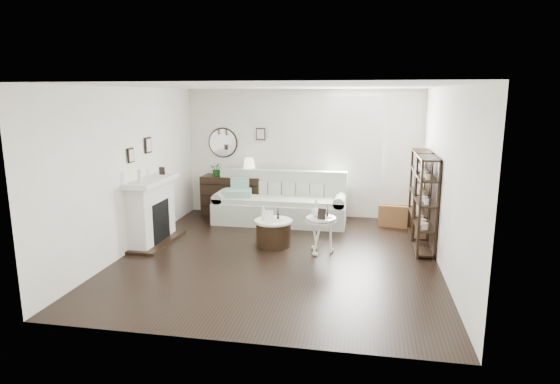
% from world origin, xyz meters
% --- Properties ---
extents(room, '(5.50, 5.50, 5.50)m').
position_xyz_m(room, '(0.73, 2.70, 1.60)').
color(room, black).
rests_on(room, ground).
extents(fireplace, '(0.50, 1.40, 1.84)m').
position_xyz_m(fireplace, '(-2.32, 0.30, 0.54)').
color(fireplace, silver).
rests_on(fireplace, ground).
extents(shelf_unit_far, '(0.30, 0.80, 1.60)m').
position_xyz_m(shelf_unit_far, '(2.33, 1.55, 0.80)').
color(shelf_unit_far, black).
rests_on(shelf_unit_far, ground).
extents(shelf_unit_near, '(0.30, 0.80, 1.60)m').
position_xyz_m(shelf_unit_near, '(2.33, 0.65, 0.80)').
color(shelf_unit_near, black).
rests_on(shelf_unit_near, ground).
extents(sofa, '(2.67, 0.92, 1.04)m').
position_xyz_m(sofa, '(-0.35, 2.08, 0.34)').
color(sofa, '#B8C1AC').
rests_on(sofa, ground).
extents(quilt, '(0.62, 0.53, 0.14)m').
position_xyz_m(quilt, '(-1.22, 1.95, 0.60)').
color(quilt, '#289570').
rests_on(quilt, sofa).
extents(suitcase, '(0.68, 0.31, 0.43)m').
position_xyz_m(suitcase, '(1.96, 2.13, 0.22)').
color(suitcase, brown).
rests_on(suitcase, ground).
extents(dresser, '(1.29, 0.55, 0.86)m').
position_xyz_m(dresser, '(-1.48, 2.47, 0.43)').
color(dresser, black).
rests_on(dresser, ground).
extents(table_lamp, '(0.31, 0.31, 0.40)m').
position_xyz_m(table_lamp, '(-1.10, 2.47, 1.06)').
color(table_lamp, white).
rests_on(table_lamp, dresser).
extents(potted_plant, '(0.30, 0.27, 0.29)m').
position_xyz_m(potted_plant, '(-1.80, 2.42, 1.01)').
color(potted_plant, '#164F18').
rests_on(potted_plant, dresser).
extents(drum_table, '(0.66, 0.66, 0.46)m').
position_xyz_m(drum_table, '(-0.19, 0.52, 0.23)').
color(drum_table, black).
rests_on(drum_table, ground).
extents(pedestal_table, '(0.50, 0.50, 0.61)m').
position_xyz_m(pedestal_table, '(0.65, 0.29, 0.56)').
color(pedestal_table, white).
rests_on(pedestal_table, ground).
extents(eiffel_drum, '(0.13, 0.13, 0.19)m').
position_xyz_m(eiffel_drum, '(-0.12, 0.57, 0.55)').
color(eiffel_drum, black).
rests_on(eiffel_drum, drum_table).
extents(bottle_drum, '(0.06, 0.06, 0.27)m').
position_xyz_m(bottle_drum, '(-0.36, 0.45, 0.59)').
color(bottle_drum, silver).
rests_on(bottle_drum, drum_table).
extents(card_frame_drum, '(0.17, 0.11, 0.21)m').
position_xyz_m(card_frame_drum, '(-0.24, 0.35, 0.56)').
color(card_frame_drum, white).
rests_on(card_frame_drum, drum_table).
extents(eiffel_ped, '(0.12, 0.12, 0.17)m').
position_xyz_m(eiffel_ped, '(0.75, 0.32, 0.69)').
color(eiffel_ped, black).
rests_on(eiffel_ped, pedestal_table).
extents(flask_ped, '(0.15, 0.15, 0.28)m').
position_xyz_m(flask_ped, '(0.56, 0.31, 0.75)').
color(flask_ped, silver).
rests_on(flask_ped, pedestal_table).
extents(card_frame_ped, '(0.14, 0.09, 0.18)m').
position_xyz_m(card_frame_ped, '(0.67, 0.16, 0.70)').
color(card_frame_ped, black).
rests_on(card_frame_ped, pedestal_table).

